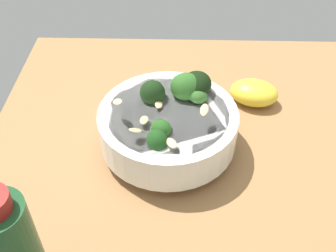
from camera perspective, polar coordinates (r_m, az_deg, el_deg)
The scene contains 4 objects.
ground_plane at distance 57.80cm, azimuth 4.35°, elevation -5.68°, with size 59.85×59.85×4.67cm, color #996D42.
bowl_of_broccoli at distance 54.23cm, azimuth 0.18°, elevation 0.42°, with size 18.14×18.14×10.21cm.
lemon_wedge at distance 64.46cm, azimuth 11.79°, elevation 4.52°, with size 7.29×5.26×3.68cm, color yellow.
bottle_tall at distance 41.46cm, azimuth -20.56°, elevation -15.93°, with size 4.96×4.96×15.05cm.
Camera 1 is at (3.31, 38.39, 40.74)cm, focal length 44.13 mm.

